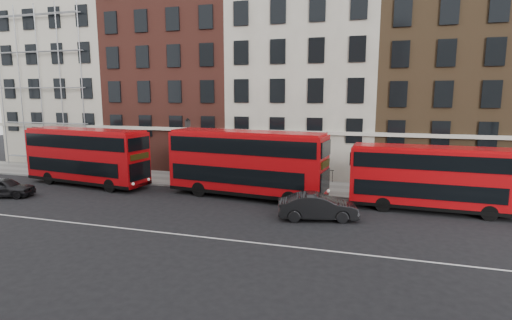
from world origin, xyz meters
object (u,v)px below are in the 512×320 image
(car_front, at_px, (318,207))
(bus_c, at_px, (431,177))
(car_rear, at_px, (4,187))
(bus_b, at_px, (246,162))
(bus_a, at_px, (86,155))

(car_front, bearing_deg, bus_c, -74.38)
(car_front, bearing_deg, car_rear, 78.89)
(bus_c, height_order, car_rear, bus_c)
(bus_c, bearing_deg, car_front, -148.32)
(bus_b, xyz_separation_m, car_rear, (-16.80, -4.99, -1.86))
(bus_a, bearing_deg, car_front, -3.32)
(bus_c, xyz_separation_m, car_front, (-6.50, -3.74, -1.44))
(bus_c, bearing_deg, bus_b, -178.23)
(car_rear, bearing_deg, car_front, -103.64)
(bus_a, bearing_deg, car_rear, -114.48)
(car_rear, relative_size, car_front, 0.88)
(bus_a, height_order, car_front, bus_a)
(car_front, bearing_deg, bus_a, 64.77)
(car_rear, height_order, car_front, car_front)
(bus_a, xyz_separation_m, car_front, (19.35, -3.74, -1.69))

